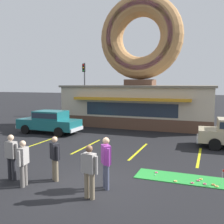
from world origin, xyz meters
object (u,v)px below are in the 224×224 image
at_px(golf_ball, 155,175).
at_px(car_teal, 50,121).
at_px(pedestrian_hooded_kid, 106,160).
at_px(pedestrian_leather_jacket_man, 55,156).
at_px(putting_flag_pin, 224,173).
at_px(pedestrian_clipboard_woman, 23,161).
at_px(pedestrian_beanie_man, 11,155).
at_px(traffic_light_pole, 84,82).
at_px(pedestrian_blue_sweater_man, 89,169).

bearing_deg(golf_ball, car_teal, 145.72).
height_order(pedestrian_hooded_kid, pedestrian_leather_jacket_man, pedestrian_hooded_kid).
bearing_deg(putting_flag_pin, pedestrian_leather_jacket_man, -163.83).
relative_size(pedestrian_leather_jacket_man, pedestrian_clipboard_woman, 1.02).
xyz_separation_m(pedestrian_hooded_kid, pedestrian_leather_jacket_man, (-2.01, 0.04, -0.08)).
relative_size(car_teal, pedestrian_clipboard_woman, 2.87).
bearing_deg(car_teal, putting_flag_pin, -28.55).
distance_m(putting_flag_pin, pedestrian_hooded_kid, 4.08).
relative_size(putting_flag_pin, pedestrian_beanie_man, 0.33).
bearing_deg(pedestrian_beanie_man, car_teal, 115.70).
bearing_deg(golf_ball, pedestrian_leather_jacket_man, -152.26).
xyz_separation_m(putting_flag_pin, traffic_light_pole, (-13.81, 16.80, 3.27)).
bearing_deg(pedestrian_leather_jacket_man, car_teal, 125.32).
bearing_deg(pedestrian_hooded_kid, pedestrian_leather_jacket_man, 178.88).
height_order(pedestrian_hooded_kid, pedestrian_clipboard_woman, pedestrian_hooded_kid).
xyz_separation_m(golf_ball, pedestrian_blue_sweater_man, (-1.48, -2.67, 0.87)).
distance_m(putting_flag_pin, pedestrian_beanie_man, 7.53).
distance_m(pedestrian_hooded_kid, pedestrian_clipboard_woman, 2.83).
height_order(pedestrian_blue_sweater_man, pedestrian_clipboard_woman, pedestrian_blue_sweater_man).
relative_size(golf_ball, pedestrian_blue_sweater_man, 0.03).
distance_m(putting_flag_pin, pedestrian_leather_jacket_man, 5.94).
relative_size(pedestrian_clipboard_woman, pedestrian_beanie_man, 0.95).
height_order(pedestrian_beanie_man, traffic_light_pole, traffic_light_pole).
height_order(pedestrian_clipboard_woman, pedestrian_beanie_man, pedestrian_beanie_man).
xyz_separation_m(putting_flag_pin, pedestrian_blue_sweater_man, (-3.86, -2.58, 0.49)).
bearing_deg(golf_ball, putting_flag_pin, -2.14).
bearing_deg(car_teal, traffic_light_pole, 103.88).
bearing_deg(pedestrian_blue_sweater_man, golf_ball, 60.96).
bearing_deg(putting_flag_pin, golf_ball, 177.86).
bearing_deg(pedestrian_hooded_kid, pedestrian_beanie_man, -172.39).
xyz_separation_m(car_teal, pedestrian_leather_jacket_man, (5.47, -7.72, 0.02)).
bearing_deg(traffic_light_pole, car_teal, -76.12).
height_order(putting_flag_pin, pedestrian_blue_sweater_man, pedestrian_blue_sweater_man).
bearing_deg(pedestrian_leather_jacket_man, pedestrian_blue_sweater_man, -27.04).
distance_m(pedestrian_beanie_man, traffic_light_pole, 20.28).
distance_m(pedestrian_hooded_kid, pedestrian_leather_jacket_man, 2.01).
distance_m(pedestrian_leather_jacket_man, traffic_light_pole, 20.36).
relative_size(golf_ball, pedestrian_clipboard_woman, 0.03).
relative_size(golf_ball, traffic_light_pole, 0.01).
relative_size(pedestrian_hooded_kid, pedestrian_leather_jacket_man, 1.08).
distance_m(golf_ball, pedestrian_clipboard_woman, 4.84).
bearing_deg(pedestrian_clipboard_woman, golf_ball, 32.86).
distance_m(putting_flag_pin, car_teal, 12.71).
bearing_deg(pedestrian_clipboard_woman, pedestrian_beanie_man, 157.19).
xyz_separation_m(golf_ball, pedestrian_hooded_kid, (-1.30, -1.78, 0.92)).
xyz_separation_m(golf_ball, pedestrian_clipboard_woman, (-4.01, -2.59, 0.83)).
bearing_deg(car_teal, pedestrian_blue_sweater_man, -49.86).
height_order(golf_ball, traffic_light_pole, traffic_light_pole).
bearing_deg(pedestrian_blue_sweater_man, pedestrian_leather_jacket_man, 152.96).
xyz_separation_m(car_teal, traffic_light_pole, (-2.65, 10.73, 2.84)).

